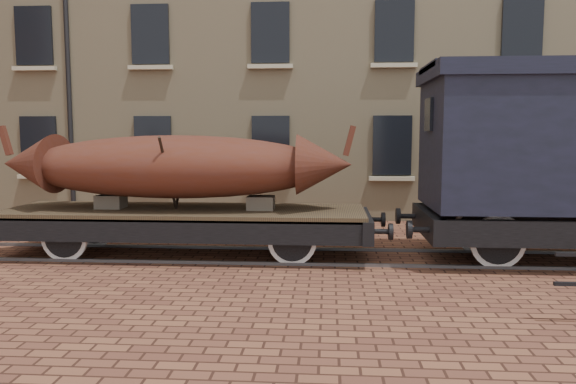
{
  "coord_description": "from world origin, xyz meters",
  "views": [
    {
      "loc": [
        -0.81,
        -11.35,
        2.55
      ],
      "look_at": [
        -1.67,
        0.5,
        1.3
      ],
      "focal_mm": 35.0,
      "sensor_mm": 36.0,
      "label": 1
    }
  ],
  "objects": [
    {
      "name": "ground",
      "position": [
        0.0,
        0.0,
        0.0
      ],
      "size": [
        90.0,
        90.0,
        0.0
      ],
      "primitive_type": "plane",
      "color": "brown"
    },
    {
      "name": "warehouse_cream",
      "position": [
        3.0,
        9.99,
        7.0
      ],
      "size": [
        40.0,
        10.19,
        14.0
      ],
      "color": "#CAB589",
      "rests_on": "ground"
    },
    {
      "name": "rail_track",
      "position": [
        0.0,
        0.0,
        0.03
      ],
      "size": [
        30.0,
        1.52,
        0.06
      ],
      "color": "#59595E",
      "rests_on": "ground"
    },
    {
      "name": "flatcar_wagon",
      "position": [
        -3.77,
        0.0,
        0.79
      ],
      "size": [
        8.37,
        2.27,
        1.26
      ],
      "color": "#493B23",
      "rests_on": "ground"
    },
    {
      "name": "iron_boat",
      "position": [
        -3.97,
        -0.0,
        1.87
      ],
      "size": [
        7.41,
        2.16,
        1.74
      ],
      "color": "#4C2012",
      "rests_on": "flatcar_wagon"
    }
  ]
}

